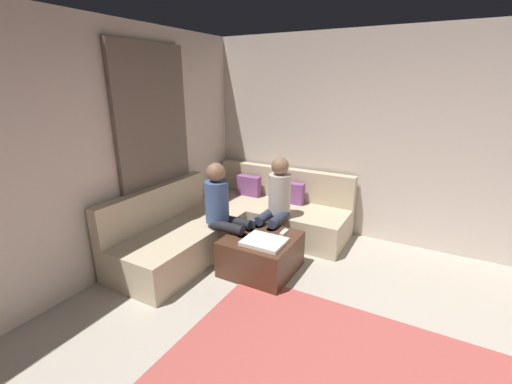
# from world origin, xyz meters

# --- Properties ---
(wall_back) EXTENTS (6.00, 0.12, 2.70)m
(wall_back) POSITION_xyz_m (0.00, 2.94, 1.35)
(wall_back) COLOR beige
(wall_back) RESTS_ON ground_plane
(wall_left) EXTENTS (0.12, 6.00, 2.70)m
(wall_left) POSITION_xyz_m (-2.94, 0.00, 1.35)
(wall_left) COLOR beige
(wall_left) RESTS_ON ground_plane
(curtain_panel) EXTENTS (0.06, 1.10, 2.50)m
(curtain_panel) POSITION_xyz_m (-2.84, 1.30, 1.25)
(curtain_panel) COLOR #726659
(curtain_panel) RESTS_ON ground_plane
(sectional_couch) EXTENTS (2.10, 2.55, 0.87)m
(sectional_couch) POSITION_xyz_m (-2.08, 1.88, 0.28)
(sectional_couch) COLOR #C6B593
(sectional_couch) RESTS_ON ground_plane
(ottoman) EXTENTS (0.76, 0.76, 0.42)m
(ottoman) POSITION_xyz_m (-1.43, 1.39, 0.21)
(ottoman) COLOR #4C2D1E
(ottoman) RESTS_ON ground_plane
(folded_blanket) EXTENTS (0.44, 0.36, 0.04)m
(folded_blanket) POSITION_xyz_m (-1.33, 1.27, 0.44)
(folded_blanket) COLOR white
(folded_blanket) RESTS_ON ottoman
(coffee_mug) EXTENTS (0.08, 0.08, 0.10)m
(coffee_mug) POSITION_xyz_m (-1.65, 1.57, 0.47)
(coffee_mug) COLOR #334C72
(coffee_mug) RESTS_ON ottoman
(game_remote) EXTENTS (0.05, 0.15, 0.02)m
(game_remote) POSITION_xyz_m (-1.25, 1.61, 0.43)
(game_remote) COLOR white
(game_remote) RESTS_ON ottoman
(person_on_couch_back) EXTENTS (0.30, 0.60, 1.20)m
(person_on_couch_back) POSITION_xyz_m (-1.51, 1.93, 0.66)
(person_on_couch_back) COLOR #2D3347
(person_on_couch_back) RESTS_ON ground_plane
(person_on_couch_side) EXTENTS (0.60, 0.30, 1.20)m
(person_on_couch_side) POSITION_xyz_m (-1.93, 1.40, 0.66)
(person_on_couch_side) COLOR black
(person_on_couch_side) RESTS_ON ground_plane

